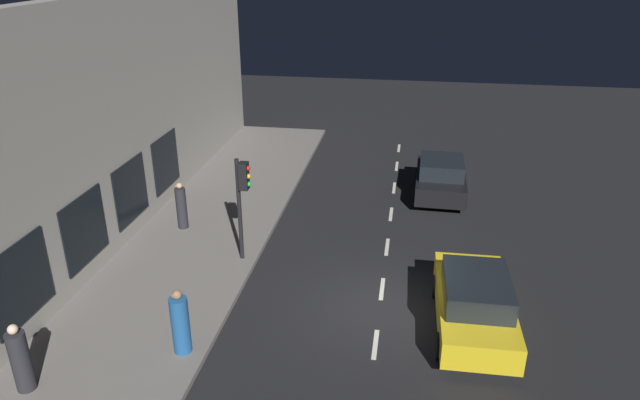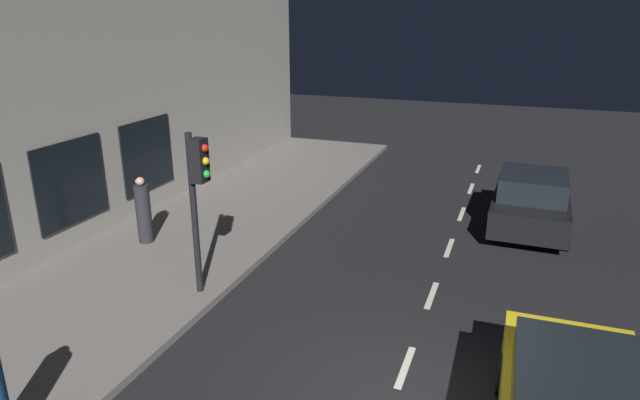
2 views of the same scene
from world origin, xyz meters
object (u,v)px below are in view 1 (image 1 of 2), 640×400
traffic_light (242,190)px  pedestrian_2 (181,207)px  parked_car_0 (441,177)px  pedestrian_0 (21,360)px  pedestrian_1 (180,324)px  parked_car_2 (474,302)px

traffic_light → pedestrian_2: traffic_light is taller
parked_car_0 → pedestrian_0: pedestrian_0 is taller
traffic_light → pedestrian_0: traffic_light is taller
parked_car_0 → pedestrian_1: 12.74m
traffic_light → parked_car_2: bearing=160.6°
pedestrian_0 → pedestrian_2: pedestrian_0 is taller
traffic_light → parked_car_0: bearing=-133.9°
pedestrian_1 → parked_car_0: bearing=-67.0°
parked_car_0 → traffic_light: bearing=-132.8°
pedestrian_0 → pedestrian_2: bearing=51.3°
traffic_light → pedestrian_0: (3.18, 6.44, -1.55)m
traffic_light → pedestrian_1: traffic_light is taller
pedestrian_2 → parked_car_2: bearing=-126.5°
parked_car_2 → pedestrian_2: bearing=155.6°
pedestrian_1 → pedestrian_2: pedestrian_1 is taller
traffic_light → pedestrian_2: size_ratio=1.97×
traffic_light → pedestrian_2: (2.77, -1.76, -1.55)m
traffic_light → parked_car_0: size_ratio=0.85×
pedestrian_1 → parked_car_2: bearing=-108.9°
traffic_light → pedestrian_0: 7.35m
traffic_light → parked_car_2: traffic_light is taller
pedestrian_0 → pedestrian_2: 8.21m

